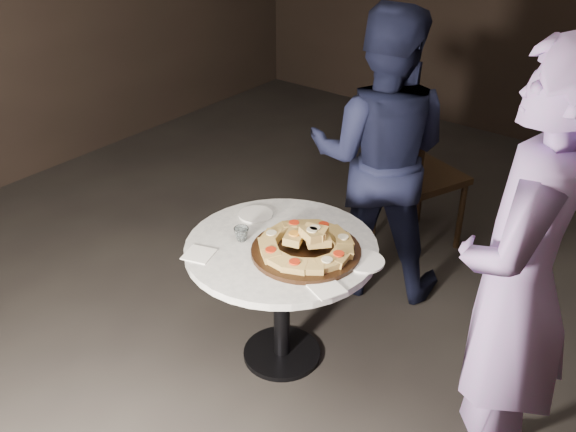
{
  "coord_description": "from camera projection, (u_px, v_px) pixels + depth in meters",
  "views": [
    {
      "loc": [
        1.43,
        -1.95,
        2.26
      ],
      "look_at": [
        -0.13,
        0.05,
        0.8
      ],
      "focal_mm": 40.0,
      "sensor_mm": 36.0,
      "label": 1
    }
  ],
  "objects": [
    {
      "name": "diner_navy",
      "position": [
        380.0,
        156.0,
        3.47
      ],
      "size": [
        0.98,
        0.89,
        1.63
      ],
      "primitive_type": "imported",
      "rotation": [
        0.0,
        0.0,
        3.56
      ],
      "color": "black",
      "rests_on": "ground"
    },
    {
      "name": "plate_right",
      "position": [
        364.0,
        261.0,
        2.83
      ],
      "size": [
        0.21,
        0.21,
        0.01
      ],
      "primitive_type": "cylinder",
      "rotation": [
        0.0,
        0.0,
        -0.14
      ],
      "color": "white",
      "rests_on": "table"
    },
    {
      "name": "chair_far",
      "position": [
        409.0,
        168.0,
        3.92
      ],
      "size": [
        0.59,
        0.61,
        0.97
      ],
      "rotation": [
        0.0,
        0.0,
        2.77
      ],
      "color": "black",
      "rests_on": "ground"
    },
    {
      "name": "serving_board",
      "position": [
        306.0,
        251.0,
        2.89
      ],
      "size": [
        0.53,
        0.53,
        0.02
      ],
      "primitive_type": "cylinder",
      "rotation": [
        0.0,
        0.0,
        0.07
      ],
      "color": "black",
      "rests_on": "table"
    },
    {
      "name": "diner_teal",
      "position": [
        517.0,
        287.0,
        2.28
      ],
      "size": [
        0.5,
        0.7,
        1.81
      ],
      "primitive_type": "imported",
      "rotation": [
        0.0,
        0.0,
        -1.46
      ],
      "color": "#866FB0",
      "rests_on": "ground"
    },
    {
      "name": "napkin_far",
      "position": [
        327.0,
        289.0,
        2.66
      ],
      "size": [
        0.16,
        0.16,
        0.01
      ],
      "primitive_type": "cube",
      "rotation": [
        0.0,
        0.0,
        -0.39
      ],
      "color": "white",
      "rests_on": "table"
    },
    {
      "name": "focaccia_pile",
      "position": [
        307.0,
        243.0,
        2.87
      ],
      "size": [
        0.44,
        0.44,
        0.12
      ],
      "rotation": [
        0.0,
        0.0,
        0.03
      ],
      "color": "#B08A44",
      "rests_on": "serving_board"
    },
    {
      "name": "water_glass",
      "position": [
        241.0,
        234.0,
        2.98
      ],
      "size": [
        0.09,
        0.09,
        0.07
      ],
      "primitive_type": "imported",
      "rotation": [
        0.0,
        0.0,
        0.28
      ],
      "color": "silver",
      "rests_on": "table"
    },
    {
      "name": "plate_left",
      "position": [
        256.0,
        214.0,
        3.19
      ],
      "size": [
        0.19,
        0.19,
        0.01
      ],
      "primitive_type": "cylinder",
      "rotation": [
        0.0,
        0.0,
        0.08
      ],
      "color": "white",
      "rests_on": "table"
    },
    {
      "name": "napkin_near",
      "position": [
        199.0,
        254.0,
        2.88
      ],
      "size": [
        0.16,
        0.16,
        0.01
      ],
      "primitive_type": "cube",
      "rotation": [
        0.0,
        0.0,
        0.31
      ],
      "color": "white",
      "rests_on": "table"
    },
    {
      "name": "floor",
      "position": [
        303.0,
        366.0,
        3.23
      ],
      "size": [
        7.0,
        7.0,
        0.0
      ],
      "primitive_type": "plane",
      "color": "black",
      "rests_on": "ground"
    },
    {
      "name": "table",
      "position": [
        281.0,
        267.0,
        3.02
      ],
      "size": [
        1.04,
        1.04,
        0.67
      ],
      "rotation": [
        0.0,
        0.0,
        0.17
      ],
      "color": "black",
      "rests_on": "ground"
    }
  ]
}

